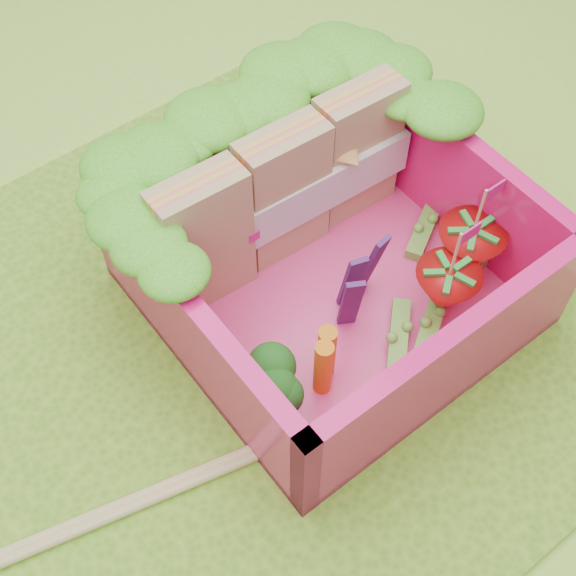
# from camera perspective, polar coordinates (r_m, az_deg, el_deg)

# --- Properties ---
(ground) EXTENTS (14.00, 14.00, 0.00)m
(ground) POSITION_cam_1_polar(r_m,az_deg,el_deg) (3.18, -3.62, -4.10)
(ground) COLOR #9AD53C
(ground) RESTS_ON ground
(placemat) EXTENTS (2.60, 2.60, 0.03)m
(placemat) POSITION_cam_1_polar(r_m,az_deg,el_deg) (3.16, -3.63, -3.97)
(placemat) COLOR #5B9521
(placemat) RESTS_ON ground
(bento_floor) EXTENTS (1.30, 1.30, 0.05)m
(bento_floor) POSITION_cam_1_polar(r_m,az_deg,el_deg) (3.24, 2.95, -0.34)
(bento_floor) COLOR #EC3C83
(bento_floor) RESTS_ON placemat
(bento_box) EXTENTS (1.30, 1.30, 0.55)m
(bento_box) POSITION_cam_1_polar(r_m,az_deg,el_deg) (3.04, 3.15, 2.27)
(bento_box) COLOR #E21368
(bento_box) RESTS_ON placemat
(lettuce_ruffle) EXTENTS (1.43, 0.76, 0.11)m
(lettuce_ruffle) POSITION_cam_1_polar(r_m,az_deg,el_deg) (3.03, -2.37, 11.75)
(lettuce_ruffle) COLOR #26991B
(lettuce_ruffle) RESTS_ON bento_box
(sandwich_stack) EXTENTS (1.13, 0.23, 0.62)m
(sandwich_stack) POSITION_cam_1_polar(r_m,az_deg,el_deg) (3.12, -0.28, 6.75)
(sandwich_stack) COLOR tan
(sandwich_stack) RESTS_ON bento_floor
(broccoli) EXTENTS (0.34, 0.34, 0.25)m
(broccoli) POSITION_cam_1_polar(r_m,az_deg,el_deg) (2.78, -0.98, -7.50)
(broccoli) COLOR #658F45
(broccoli) RESTS_ON bento_floor
(carrot_sticks) EXTENTS (0.12, 0.11, 0.29)m
(carrot_sticks) POSITION_cam_1_polar(r_m,az_deg,el_deg) (2.89, 2.64, -5.15)
(carrot_sticks) COLOR orange
(carrot_sticks) RESTS_ON bento_floor
(purple_wedges) EXTENTS (0.25, 0.13, 0.38)m
(purple_wedges) POSITION_cam_1_polar(r_m,az_deg,el_deg) (3.01, 5.00, 0.36)
(purple_wedges) COLOR #3F1855
(purple_wedges) RESTS_ON bento_floor
(strawberry_left) EXTENTS (0.25, 0.25, 0.49)m
(strawberry_left) POSITION_cam_1_polar(r_m,az_deg,el_deg) (3.11, 11.08, -0.26)
(strawberry_left) COLOR red
(strawberry_left) RESTS_ON bento_floor
(strawberry_right) EXTENTS (0.27, 0.27, 0.51)m
(strawberry_right) POSITION_cam_1_polar(r_m,az_deg,el_deg) (3.23, 12.63, 2.51)
(strawberry_right) COLOR red
(strawberry_right) RESTS_ON bento_floor
(snap_peas) EXTENTS (0.74, 0.58, 0.05)m
(snap_peas) POSITION_cam_1_polar(r_m,az_deg,el_deg) (3.24, 10.13, 0.08)
(snap_peas) COLOR #57A233
(snap_peas) RESTS_ON bento_floor
(chopsticks) EXTENTS (1.98, 0.51, 0.04)m
(chopsticks) POSITION_cam_1_polar(r_m,az_deg,el_deg) (2.93, -16.87, -16.77)
(chopsticks) COLOR tan
(chopsticks) RESTS_ON placemat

